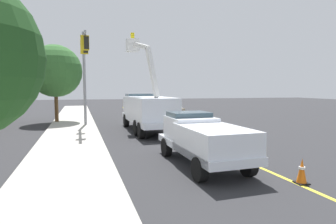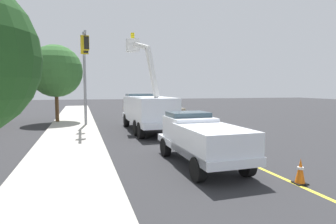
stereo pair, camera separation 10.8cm
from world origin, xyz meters
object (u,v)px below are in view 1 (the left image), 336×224
object	(u,v)px
traffic_cone_mid_front	(157,119)
service_pickup_truck	(203,138)
traffic_cone_leading	(302,171)
utility_bucket_truck	(147,109)
traffic_signal_mast	(85,62)
passing_minivan	(168,109)

from	to	relation	value
traffic_cone_mid_front	service_pickup_truck	bearing A→B (deg)	176.11
traffic_cone_leading	service_pickup_truck	bearing A→B (deg)	39.81
utility_bucket_truck	traffic_cone_leading	world-z (taller)	utility_bucket_truck
service_pickup_truck	traffic_signal_mast	bearing A→B (deg)	23.06
traffic_cone_leading	traffic_cone_mid_front	distance (m)	16.80
service_pickup_truck	passing_minivan	xyz separation A→B (m)	(18.08, -3.07, -0.15)
traffic_cone_mid_front	traffic_signal_mast	distance (m)	7.91
passing_minivan	traffic_signal_mast	size ratio (longest dim) A/B	0.64
service_pickup_truck	traffic_cone_mid_front	bearing A→B (deg)	-3.89
utility_bucket_truck	traffic_signal_mast	size ratio (longest dim) A/B	1.08
passing_minivan	traffic_cone_leading	distance (m)	20.96
service_pickup_truck	traffic_cone_leading	world-z (taller)	service_pickup_truck
traffic_cone_leading	traffic_signal_mast	bearing A→B (deg)	26.77
service_pickup_truck	traffic_cone_mid_front	size ratio (longest dim) A/B	7.18
traffic_signal_mast	service_pickup_truck	bearing A→B (deg)	-156.94
traffic_cone_leading	passing_minivan	bearing A→B (deg)	-1.89
utility_bucket_truck	service_pickup_truck	world-z (taller)	utility_bucket_truck
passing_minivan	traffic_cone_leading	world-z (taller)	passing_minivan
utility_bucket_truck	passing_minivan	xyz separation A→B (m)	(8.62, -3.75, -0.64)
traffic_cone_leading	utility_bucket_truck	bearing A→B (deg)	13.96
utility_bucket_truck	traffic_cone_mid_front	xyz separation A→B (m)	(4.42, -1.62, -1.22)
service_pickup_truck	passing_minivan	size ratio (longest dim) A/B	1.17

